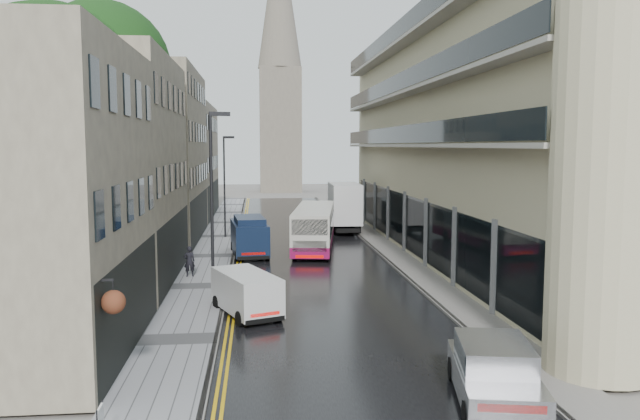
{
  "coord_description": "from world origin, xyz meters",
  "views": [
    {
      "loc": [
        -3.11,
        -10.6,
        6.82
      ],
      "look_at": [
        -0.17,
        18.0,
        3.84
      ],
      "focal_mm": 35.0,
      "sensor_mm": 36.0,
      "label": 1
    }
  ],
  "objects": [
    {
      "name": "road",
      "position": [
        0.0,
        27.5,
        0.01
      ],
      "size": [
        9.0,
        85.0,
        0.02
      ],
      "primitive_type": "cube",
      "color": "black",
      "rests_on": "ground"
    },
    {
      "name": "left_sidewalk",
      "position": [
        -5.85,
        27.5,
        0.06
      ],
      "size": [
        2.7,
        85.0,
        0.12
      ],
      "primitive_type": "cube",
      "color": "gray",
      "rests_on": "ground"
    },
    {
      "name": "right_sidewalk",
      "position": [
        5.4,
        27.5,
        0.06
      ],
      "size": [
        1.8,
        85.0,
        0.12
      ],
      "primitive_type": "cube",
      "color": "slate",
      "rests_on": "ground"
    },
    {
      "name": "old_shop_row",
      "position": [
        -9.45,
        30.0,
        6.0
      ],
      "size": [
        4.5,
        56.0,
        12.0
      ],
      "primitive_type": null,
      "color": "gray",
      "rests_on": "ground"
    },
    {
      "name": "modern_block",
      "position": [
        10.3,
        26.0,
        7.0
      ],
      "size": [
        8.0,
        40.0,
        14.0
      ],
      "primitive_type": null,
      "color": "#C0B58F",
      "rests_on": "ground"
    },
    {
      "name": "church_spire",
      "position": [
        0.5,
        82.0,
        20.0
      ],
      "size": [
        6.4,
        6.4,
        40.0
      ],
      "primitive_type": null,
      "color": "#716A5A",
      "rests_on": "ground"
    },
    {
      "name": "tree_near",
      "position": [
        -12.5,
        20.0,
        6.95
      ],
      "size": [
        10.56,
        10.56,
        13.89
      ],
      "primitive_type": null,
      "color": "black",
      "rests_on": "ground"
    },
    {
      "name": "tree_far",
      "position": [
        -12.2,
        33.0,
        6.23
      ],
      "size": [
        9.24,
        9.24,
        12.46
      ],
      "primitive_type": null,
      "color": "black",
      "rests_on": "ground"
    },
    {
      "name": "cream_bus",
      "position": [
        -0.81,
        27.21,
        1.41
      ],
      "size": [
        3.78,
        10.41,
        2.78
      ],
      "primitive_type": null,
      "rotation": [
        0.0,
        0.0,
        -0.15
      ],
      "color": "beige",
      "rests_on": "road"
    },
    {
      "name": "white_lorry",
      "position": [
        2.73,
        36.59,
        1.95
      ],
      "size": [
        2.43,
        7.42,
        3.86
      ],
      "primitive_type": null,
      "rotation": [
        0.0,
        0.0,
        -0.03
      ],
      "color": "silver",
      "rests_on": "road"
    },
    {
      "name": "silver_hatchback",
      "position": [
        1.93,
        3.44,
        0.86
      ],
      "size": [
        2.79,
        4.77,
        1.68
      ],
      "primitive_type": null,
      "rotation": [
        0.0,
        0.0,
        -0.2
      ],
      "color": "#A6A5AA",
      "rests_on": "road"
    },
    {
      "name": "white_van",
      "position": [
        -3.76,
        12.58,
        0.91
      ],
      "size": [
        3.02,
        4.27,
        1.78
      ],
      "primitive_type": null,
      "rotation": [
        0.0,
        0.0,
        0.38
      ],
      "color": "silver",
      "rests_on": "road"
    },
    {
      "name": "navy_van",
      "position": [
        -4.3,
        26.05,
        1.29
      ],
      "size": [
        2.5,
        5.16,
        2.54
      ],
      "primitive_type": null,
      "rotation": [
        0.0,
        0.0,
        0.1
      ],
      "color": "#0E1A33",
      "rests_on": "road"
    },
    {
      "name": "pedestrian",
      "position": [
        -6.56,
        21.44,
        0.91
      ],
      "size": [
        0.63,
        0.48,
        1.57
      ],
      "primitive_type": "imported",
      "rotation": [
        0.0,
        0.0,
        3.33
      ],
      "color": "black",
      "rests_on": "left_sidewalk"
    },
    {
      "name": "lamp_post_near",
      "position": [
        -5.05,
        16.86,
        4.18
      ],
      "size": [
        0.93,
        0.38,
        8.11
      ],
      "primitive_type": null,
      "rotation": [
        0.0,
        0.0,
        0.2
      ],
      "color": "black",
      "rests_on": "left_sidewalk"
    },
    {
      "name": "lamp_post_far",
      "position": [
        -5.42,
        35.28,
        3.79
      ],
      "size": [
        0.85,
        0.38,
        7.34
      ],
      "primitive_type": null,
      "rotation": [
        0.0,
        0.0,
        -0.25
      ],
      "color": "black",
      "rests_on": "left_sidewalk"
    }
  ]
}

